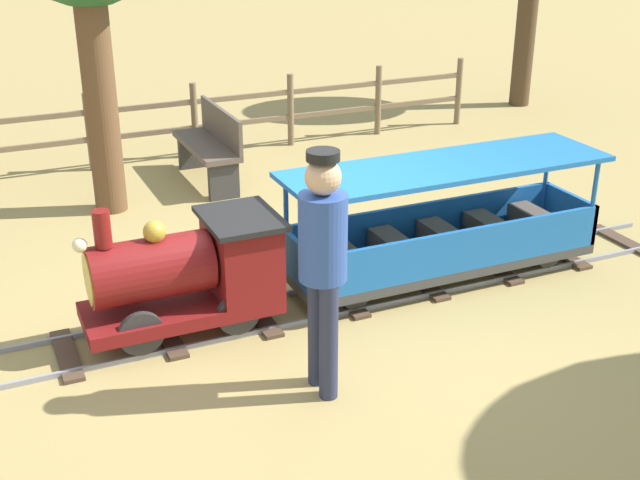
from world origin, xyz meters
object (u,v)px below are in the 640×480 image
locomotive (191,271)px  conductor_person (323,256)px  park_bench (211,146)px  passenger_car (443,233)px

locomotive → conductor_person: (-1.09, -0.54, 0.47)m
locomotive → conductor_person: size_ratio=0.89×
locomotive → park_bench: bearing=-19.4°
locomotive → conductor_person: conductor_person is taller
passenger_car → park_bench: bearing=17.6°
park_bench → conductor_person: bearing=172.4°
conductor_person → passenger_car: bearing=-55.3°
passenger_car → park_bench: size_ratio=2.07×
passenger_car → park_bench: 3.30m
passenger_car → conductor_person: 1.98m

